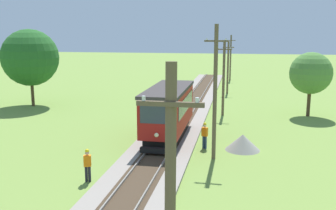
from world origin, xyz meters
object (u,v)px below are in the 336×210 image
object	(u,v)px
utility_pole_near_tram	(215,92)
utility_pole_far	(228,67)
red_tram	(168,110)
utility_pole_mid	(224,77)
gravel_pile	(243,142)
utility_pole_distant	(231,57)
track_worker	(87,164)
second_worker	(205,134)
tree_right_near	(30,58)
tree_left_far	(311,73)

from	to	relation	value
utility_pole_near_tram	utility_pole_far	bearing A→B (deg)	90.00
red_tram	utility_pole_mid	size ratio (longest dim) A/B	1.23
gravel_pile	utility_pole_distant	bearing A→B (deg)	92.75
utility_pole_far	gravel_pile	size ratio (longest dim) A/B	2.86
utility_pole_near_tram	gravel_pile	xyz separation A→B (m)	(1.77, 2.09, -3.64)
utility_pole_near_tram	track_worker	xyz separation A→B (m)	(-6.17, -4.93, -3.18)
red_tram	utility_pole_mid	xyz separation A→B (m)	(3.49, 9.06, 1.38)
second_worker	gravel_pile	bearing A→B (deg)	114.12
red_tram	gravel_pile	size ratio (longest dim) A/B	3.73
utility_pole_far	gravel_pile	bearing A→B (deg)	-85.70
track_worker	tree_right_near	bearing A→B (deg)	-162.68
utility_pole_distant	tree_right_near	world-z (taller)	tree_right_near
red_tram	tree_left_far	world-z (taller)	tree_left_far
utility_pole_distant	second_worker	world-z (taller)	utility_pole_distant
utility_pole_near_tram	utility_pole_distant	size ratio (longest dim) A/B	1.13
utility_pole_distant	utility_pole_near_tram	bearing A→B (deg)	-90.00
utility_pole_near_tram	tree_left_far	distance (m)	15.74
utility_pole_mid	utility_pole_near_tram	bearing A→B (deg)	-90.00
utility_pole_far	utility_pole_distant	world-z (taller)	utility_pole_distant
utility_pole_distant	second_worker	xyz separation A→B (m)	(-0.73, -36.98, -2.71)
utility_pole_distant	gravel_pile	size ratio (longest dim) A/B	3.14
red_tram	utility_pole_distant	bearing A→B (deg)	84.36
utility_pole_distant	track_worker	bearing A→B (deg)	-98.01
utility_pole_far	utility_pole_near_tram	bearing A→B (deg)	-90.00
utility_pole_near_tram	gravel_pile	size ratio (longest dim) A/B	3.55
tree_right_near	tree_left_far	size ratio (longest dim) A/B	1.35
utility_pole_mid	tree_left_far	size ratio (longest dim) A/B	1.18
track_worker	utility_pole_distant	bearing A→B (deg)	152.79
tree_left_far	track_worker	bearing A→B (deg)	-126.90
tree_right_near	tree_left_far	distance (m)	27.68
utility_pole_distant	track_worker	distance (m)	44.37
red_tram	track_worker	world-z (taller)	red_tram
utility_pole_distant	second_worker	distance (m)	37.08
red_tram	gravel_pile	world-z (taller)	red_tram
tree_left_far	utility_pole_mid	bearing A→B (deg)	-172.39
utility_pole_near_tram	tree_left_far	xyz separation A→B (m)	(7.80, 13.67, -0.19)
utility_pole_near_tram	utility_pole_far	size ratio (longest dim) A/B	1.24
utility_pole_mid	gravel_pile	size ratio (longest dim) A/B	3.04
utility_pole_far	track_worker	xyz separation A→B (m)	(-6.17, -30.53, -2.39)
utility_pole_near_tram	tree_left_far	size ratio (longest dim) A/B	1.38
utility_pole_distant	track_worker	world-z (taller)	utility_pole_distant
track_worker	gravel_pile	bearing A→B (deg)	112.27
second_worker	utility_pole_far	bearing A→B (deg)	-160.82
utility_pole_near_tram	utility_pole_far	xyz separation A→B (m)	(0.00, 25.60, -0.79)
utility_pole_near_tram	gravel_pile	bearing A→B (deg)	49.74
utility_pole_far	second_worker	distance (m)	23.78
red_tram	tree_right_near	bearing A→B (deg)	148.63
utility_pole_near_tram	track_worker	bearing A→B (deg)	-141.39
utility_pole_far	tree_right_near	size ratio (longest dim) A/B	0.82
utility_pole_near_tram	utility_pole_distant	world-z (taller)	utility_pole_near_tram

